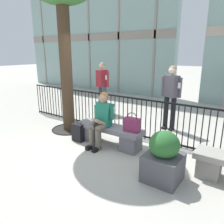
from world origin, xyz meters
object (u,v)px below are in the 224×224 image
at_px(stone_bench, 109,133).
at_px(bystander_further_back, 102,83).
at_px(planter, 163,158).
at_px(shopping_bag, 78,132).
at_px(handbag_on_bench, 132,124).
at_px(seated_person_with_phone, 102,118).
at_px(bystander_at_railing, 171,93).

relative_size(stone_bench, bystander_further_back, 0.94).
bearing_deg(planter, stone_bench, 157.32).
bearing_deg(shopping_bag, bystander_further_back, 114.95).
xyz_separation_m(handbag_on_bench, bystander_further_back, (-2.43, 2.16, 0.40)).
bearing_deg(bystander_further_back, seated_person_with_phone, -52.86).
bearing_deg(planter, bystander_at_railing, 108.72).
xyz_separation_m(seated_person_with_phone, planter, (1.66, -0.51, -0.26)).
relative_size(stone_bench, shopping_bag, 3.15).
relative_size(bystander_at_railing, bystander_further_back, 1.00).
xyz_separation_m(seated_person_with_phone, handbag_on_bench, (0.70, 0.12, -0.05)).
height_order(stone_bench, bystander_further_back, bystander_further_back).
relative_size(shopping_bag, bystander_further_back, 0.30).
relative_size(seated_person_with_phone, bystander_further_back, 0.71).
xyz_separation_m(shopping_bag, planter, (2.27, -0.39, 0.18)).
xyz_separation_m(bystander_at_railing, planter, (0.83, -2.44, -0.61)).
bearing_deg(seated_person_with_phone, handbag_on_bench, 9.61).
bearing_deg(stone_bench, seated_person_with_phone, -133.26).
relative_size(handbag_on_bench, shopping_bag, 0.81).
bearing_deg(handbag_on_bench, shopping_bag, -169.56).
height_order(seated_person_with_phone, handbag_on_bench, seated_person_with_phone).
relative_size(shopping_bag, planter, 0.60).
height_order(stone_bench, handbag_on_bench, handbag_on_bench).
bearing_deg(bystander_further_back, stone_bench, -49.34).
bearing_deg(seated_person_with_phone, bystander_further_back, 127.14).
distance_m(seated_person_with_phone, planter, 1.76).
distance_m(stone_bench, seated_person_with_phone, 0.42).
bearing_deg(bystander_at_railing, seated_person_with_phone, -113.42).
bearing_deg(seated_person_with_phone, planter, -17.22).
relative_size(seated_person_with_phone, shopping_bag, 2.38).
bearing_deg(stone_bench, bystander_further_back, 130.66).
distance_m(shopping_bag, bystander_further_back, 2.76).
xyz_separation_m(stone_bench, bystander_further_back, (-1.85, 2.15, 0.73)).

